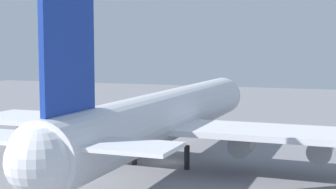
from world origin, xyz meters
The scene contains 3 objects.
ground_plane centered at (0.00, 0.00, 0.00)m, with size 253.14×253.14×0.00m, color gray.
cargo_airplane centered at (-0.14, 0.00, 6.21)m, with size 63.28×52.77×20.14m.
safety_cone_nose centered at (28.48, 3.77, 0.38)m, with size 0.53×0.53×0.76m, color orange.
Camera 1 is at (-61.51, -23.37, 15.36)m, focal length 53.75 mm.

